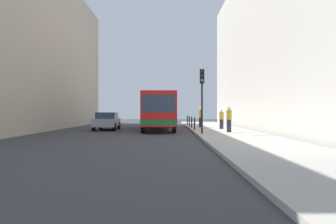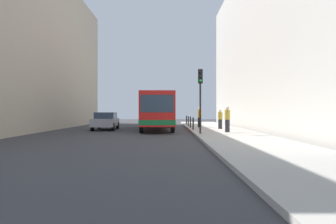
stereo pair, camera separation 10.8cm
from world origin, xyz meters
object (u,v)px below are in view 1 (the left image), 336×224
(bollard_mid, at_px, (191,122))
(pedestrian_mid_sidewalk, at_px, (221,119))
(car_beside_bus, at_px, (106,121))
(traffic_light, at_px, (202,89))
(pedestrian_far_sidewalk, at_px, (200,117))
(bollard_far, at_px, (189,121))
(pedestrian_near_signal, at_px, (228,119))
(bollard_near, at_px, (194,123))
(bus, at_px, (158,109))
(bollard_farthest, at_px, (187,120))

(bollard_mid, relative_size, pedestrian_mid_sidewalk, 0.60)
(car_beside_bus, relative_size, traffic_light, 1.09)
(car_beside_bus, distance_m, traffic_light, 10.26)
(traffic_light, height_order, pedestrian_mid_sidewalk, traffic_light)
(pedestrian_mid_sidewalk, bearing_deg, traffic_light, 30.38)
(bollard_mid, height_order, pedestrian_far_sidewalk, pedestrian_far_sidewalk)
(bollard_far, distance_m, pedestrian_near_signal, 9.28)
(bollard_near, xyz_separation_m, bollard_far, (0.00, 5.99, 0.00))
(bus, distance_m, bollard_near, 3.93)
(pedestrian_mid_sidewalk, distance_m, pedestrian_far_sidewalk, 2.76)
(bollard_farthest, height_order, pedestrian_near_signal, pedestrian_near_signal)
(bollard_near, distance_m, bollard_mid, 2.99)
(bollard_far, xyz_separation_m, pedestrian_far_sidewalk, (0.83, -2.61, 0.42))
(bollard_near, distance_m, pedestrian_near_signal, 3.71)
(bus, xyz_separation_m, bollard_mid, (2.91, 0.59, -1.10))
(bus, relative_size, bollard_mid, 11.69)
(car_beside_bus, bearing_deg, bollard_far, -155.26)
(bus, height_order, bollard_near, bus)
(bollard_farthest, relative_size, pedestrian_mid_sidewalk, 0.60)
(bollard_mid, xyz_separation_m, bollard_far, (0.00, 2.99, 0.00))
(pedestrian_near_signal, bearing_deg, pedestrian_mid_sidewalk, 96.34)
(car_beside_bus, height_order, pedestrian_far_sidewalk, pedestrian_far_sidewalk)
(bus, height_order, bollard_far, bus)
(bus, height_order, car_beside_bus, bus)
(pedestrian_mid_sidewalk, relative_size, pedestrian_far_sidewalk, 0.88)
(bollard_far, bearing_deg, bollard_near, -90.00)
(bollard_farthest, xyz_separation_m, pedestrian_near_signal, (2.09, -12.03, 0.40))
(car_beside_bus, height_order, traffic_light, traffic_light)
(traffic_light, bearing_deg, bollard_near, 91.28)
(traffic_light, distance_m, pedestrian_mid_sidewalk, 6.26)
(car_beside_bus, xyz_separation_m, bollard_mid, (7.26, 0.67, -0.16))
(bollard_far, bearing_deg, bollard_mid, -90.00)
(bollard_mid, bearing_deg, pedestrian_near_signal, -70.92)
(bus, distance_m, pedestrian_mid_sidewalk, 5.42)
(bollard_near, relative_size, pedestrian_near_signal, 0.54)
(pedestrian_far_sidewalk, bearing_deg, bollard_mid, 155.40)
(traffic_light, xyz_separation_m, bollard_mid, (-0.10, 7.46, -2.38))
(car_beside_bus, height_order, bollard_far, car_beside_bus)
(car_beside_bus, height_order, bollard_farthest, car_beside_bus)
(traffic_light, height_order, bollard_farthest, traffic_light)
(car_beside_bus, xyz_separation_m, pedestrian_far_sidewalk, (8.10, 1.06, 0.26))
(bollard_far, relative_size, bollard_farthest, 1.00)
(bus, relative_size, bollard_near, 11.69)
(pedestrian_mid_sidewalk, bearing_deg, bollard_far, -103.51)
(bollard_mid, bearing_deg, bollard_farthest, 90.00)
(pedestrian_far_sidewalk, bearing_deg, car_beside_bus, 138.12)
(traffic_light, bearing_deg, pedestrian_near_signal, 35.61)
(pedestrian_near_signal, bearing_deg, bollard_farthest, 108.74)
(traffic_light, distance_m, bollard_near, 5.06)
(traffic_light, relative_size, bollard_near, 4.32)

